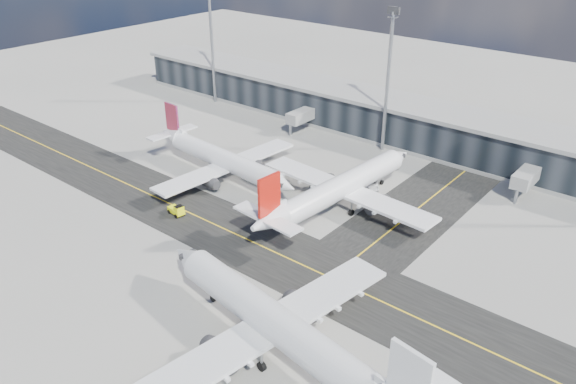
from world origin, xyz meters
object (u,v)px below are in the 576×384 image
(baggage_tug, at_px, (177,210))
(service_van, at_px, (371,184))
(airliner_af, at_px, (222,159))
(airliner_near, at_px, (280,327))
(airliner_redtail, at_px, (339,188))

(baggage_tug, xyz_separation_m, service_van, (19.46, 29.14, -0.24))
(airliner_af, xyz_separation_m, baggage_tug, (4.77, -15.35, -2.59))
(service_van, bearing_deg, baggage_tug, -159.32)
(airliner_near, bearing_deg, airliner_af, 61.21)
(airliner_af, relative_size, service_van, 6.75)
(airliner_af, relative_size, baggage_tug, 10.89)
(airliner_af, height_order, service_van, airliner_af)
(airliner_near, relative_size, service_van, 7.69)
(airliner_af, xyz_separation_m, airliner_redtail, (24.15, 3.51, 0.33))
(service_van, bearing_deg, airliner_near, -106.97)
(baggage_tug, bearing_deg, service_van, 154.38)
(airliner_near, relative_size, baggage_tug, 12.40)
(airliner_near, height_order, baggage_tug, airliner_near)
(airliner_af, distance_m, airliner_redtail, 24.40)
(baggage_tug, distance_m, service_van, 35.04)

